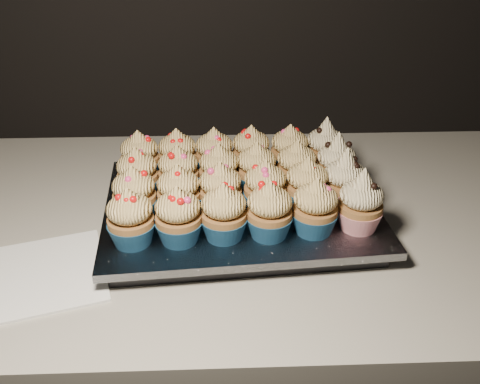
# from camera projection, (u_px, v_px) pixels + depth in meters

# --- Properties ---
(worktop) EXTENTS (2.44, 0.64, 0.04)m
(worktop) POSITION_uv_depth(u_px,v_px,m) (189.00, 222.00, 0.86)
(worktop) COLOR beige
(worktop) RESTS_ON cabinet
(napkin) EXTENTS (0.20, 0.20, 0.00)m
(napkin) POSITION_uv_depth(u_px,v_px,m) (41.00, 275.00, 0.71)
(napkin) COLOR white
(napkin) RESTS_ON worktop
(baking_tray) EXTENTS (0.39, 0.31, 0.02)m
(baking_tray) POSITION_uv_depth(u_px,v_px,m) (240.00, 214.00, 0.82)
(baking_tray) COLOR black
(baking_tray) RESTS_ON worktop
(foil_lining) EXTENTS (0.43, 0.35, 0.01)m
(foil_lining) POSITION_uv_depth(u_px,v_px,m) (240.00, 204.00, 0.82)
(foil_lining) COLOR silver
(foil_lining) RESTS_ON baking_tray
(cupcake_0) EXTENTS (0.06, 0.06, 0.08)m
(cupcake_0) POSITION_uv_depth(u_px,v_px,m) (130.00, 219.00, 0.70)
(cupcake_0) COLOR #1B517F
(cupcake_0) RESTS_ON foil_lining
(cupcake_1) EXTENTS (0.06, 0.06, 0.08)m
(cupcake_1) POSITION_uv_depth(u_px,v_px,m) (178.00, 217.00, 0.70)
(cupcake_1) COLOR #1B517F
(cupcake_1) RESTS_ON foil_lining
(cupcake_2) EXTENTS (0.06, 0.06, 0.08)m
(cupcake_2) POSITION_uv_depth(u_px,v_px,m) (224.00, 213.00, 0.71)
(cupcake_2) COLOR #1B517F
(cupcake_2) RESTS_ON foil_lining
(cupcake_3) EXTENTS (0.06, 0.06, 0.08)m
(cupcake_3) POSITION_uv_depth(u_px,v_px,m) (269.00, 212.00, 0.72)
(cupcake_3) COLOR #1B517F
(cupcake_3) RESTS_ON foil_lining
(cupcake_4) EXTENTS (0.06, 0.06, 0.08)m
(cupcake_4) POSITION_uv_depth(u_px,v_px,m) (315.00, 208.00, 0.72)
(cupcake_4) COLOR #1B517F
(cupcake_4) RESTS_ON foil_lining
(cupcake_5) EXTENTS (0.06, 0.06, 0.10)m
(cupcake_5) POSITION_uv_depth(u_px,v_px,m) (361.00, 203.00, 0.73)
(cupcake_5) COLOR #B5192E
(cupcake_5) RESTS_ON foil_lining
(cupcake_6) EXTENTS (0.06, 0.06, 0.08)m
(cupcake_6) POSITION_uv_depth(u_px,v_px,m) (134.00, 195.00, 0.75)
(cupcake_6) COLOR #1B517F
(cupcake_6) RESTS_ON foil_lining
(cupcake_7) EXTENTS (0.06, 0.06, 0.08)m
(cupcake_7) POSITION_uv_depth(u_px,v_px,m) (179.00, 193.00, 0.76)
(cupcake_7) COLOR #1B517F
(cupcake_7) RESTS_ON foil_lining
(cupcake_8) EXTENTS (0.06, 0.06, 0.08)m
(cupcake_8) POSITION_uv_depth(u_px,v_px,m) (220.00, 190.00, 0.77)
(cupcake_8) COLOR #1B517F
(cupcake_8) RESTS_ON foil_lining
(cupcake_9) EXTENTS (0.06, 0.06, 0.08)m
(cupcake_9) POSITION_uv_depth(u_px,v_px,m) (265.00, 188.00, 0.77)
(cupcake_9) COLOR #1B517F
(cupcake_9) RESTS_ON foil_lining
(cupcake_10) EXTENTS (0.06, 0.06, 0.08)m
(cupcake_10) POSITION_uv_depth(u_px,v_px,m) (307.00, 185.00, 0.78)
(cupcake_10) COLOR #1B517F
(cupcake_10) RESTS_ON foil_lining
(cupcake_11) EXTENTS (0.06, 0.06, 0.10)m
(cupcake_11) POSITION_uv_depth(u_px,v_px,m) (344.00, 181.00, 0.78)
(cupcake_11) COLOR #B5192E
(cupcake_11) RESTS_ON foil_lining
(cupcake_12) EXTENTS (0.06, 0.06, 0.08)m
(cupcake_12) POSITION_uv_depth(u_px,v_px,m) (137.00, 175.00, 0.81)
(cupcake_12) COLOR #1B517F
(cupcake_12) RESTS_ON foil_lining
(cupcake_13) EXTENTS (0.06, 0.06, 0.08)m
(cupcake_13) POSITION_uv_depth(u_px,v_px,m) (178.00, 172.00, 0.81)
(cupcake_13) COLOR #1B517F
(cupcake_13) RESTS_ON foil_lining
(cupcake_14) EXTENTS (0.06, 0.06, 0.08)m
(cupcake_14) POSITION_uv_depth(u_px,v_px,m) (219.00, 171.00, 0.82)
(cupcake_14) COLOR #1B517F
(cupcake_14) RESTS_ON foil_lining
(cupcake_15) EXTENTS (0.06, 0.06, 0.08)m
(cupcake_15) POSITION_uv_depth(u_px,v_px,m) (256.00, 169.00, 0.82)
(cupcake_15) COLOR #1B517F
(cupcake_15) RESTS_ON foil_lining
(cupcake_16) EXTENTS (0.06, 0.06, 0.08)m
(cupcake_16) POSITION_uv_depth(u_px,v_px,m) (296.00, 167.00, 0.83)
(cupcake_16) COLOR #1B517F
(cupcake_16) RESTS_ON foil_lining
(cupcake_17) EXTENTS (0.06, 0.06, 0.10)m
(cupcake_17) POSITION_uv_depth(u_px,v_px,m) (336.00, 164.00, 0.83)
(cupcake_17) COLOR #B5192E
(cupcake_17) RESTS_ON foil_lining
(cupcake_18) EXTENTS (0.06, 0.06, 0.08)m
(cupcake_18) POSITION_uv_depth(u_px,v_px,m) (140.00, 157.00, 0.86)
(cupcake_18) COLOR #1B517F
(cupcake_18) RESTS_ON foil_lining
(cupcake_19) EXTENTS (0.06, 0.06, 0.08)m
(cupcake_19) POSITION_uv_depth(u_px,v_px,m) (178.00, 155.00, 0.87)
(cupcake_19) COLOR #1B517F
(cupcake_19) RESTS_ON foil_lining
(cupcake_20) EXTENTS (0.06, 0.06, 0.08)m
(cupcake_20) POSITION_uv_depth(u_px,v_px,m) (214.00, 154.00, 0.87)
(cupcake_20) COLOR #1B517F
(cupcake_20) RESTS_ON foil_lining
(cupcake_21) EXTENTS (0.06, 0.06, 0.08)m
(cupcake_21) POSITION_uv_depth(u_px,v_px,m) (251.00, 151.00, 0.88)
(cupcake_21) COLOR #1B517F
(cupcake_21) RESTS_ON foil_lining
(cupcake_22) EXTENTS (0.06, 0.06, 0.08)m
(cupcake_22) POSITION_uv_depth(u_px,v_px,m) (289.00, 150.00, 0.88)
(cupcake_22) COLOR #1B517F
(cupcake_22) RESTS_ON foil_lining
(cupcake_23) EXTENTS (0.06, 0.06, 0.10)m
(cupcake_23) POSITION_uv_depth(u_px,v_px,m) (325.00, 147.00, 0.89)
(cupcake_23) COLOR #B5192E
(cupcake_23) RESTS_ON foil_lining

